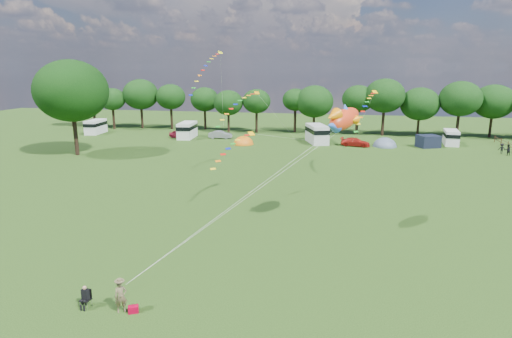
% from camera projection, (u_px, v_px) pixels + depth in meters
% --- Properties ---
extents(ground_plane, '(180.00, 180.00, 0.00)m').
position_uv_depth(ground_plane, '(233.00, 254.00, 28.64)').
color(ground_plane, black).
rests_on(ground_plane, ground).
extents(tree_line, '(102.98, 10.98, 10.27)m').
position_uv_depth(tree_line, '(334.00, 100.00, 78.62)').
color(tree_line, black).
rests_on(tree_line, ground).
extents(big_tree, '(10.00, 10.00, 13.28)m').
position_uv_depth(big_tree, '(71.00, 91.00, 58.95)').
color(big_tree, black).
rests_on(big_tree, ground).
extents(car_a, '(4.37, 3.16, 1.36)m').
position_uv_depth(car_a, '(179.00, 134.00, 75.45)').
color(car_a, '#AD1F3C').
rests_on(car_a, ground).
extents(car_b, '(3.91, 1.69, 1.35)m').
position_uv_depth(car_b, '(220.00, 135.00, 74.96)').
color(car_b, gray).
rests_on(car_b, ground).
extents(car_c, '(4.68, 2.67, 1.32)m').
position_uv_depth(car_c, '(355.00, 142.00, 67.61)').
color(car_c, red).
rests_on(car_c, ground).
extents(campervan_a, '(2.72, 5.44, 2.58)m').
position_uv_depth(campervan_a, '(96.00, 126.00, 80.46)').
color(campervan_a, white).
rests_on(campervan_a, ground).
extents(campervan_b, '(2.86, 5.82, 2.76)m').
position_uv_depth(campervan_b, '(187.00, 130.00, 75.34)').
color(campervan_b, white).
rests_on(campervan_b, ground).
extents(campervan_c, '(4.38, 6.57, 2.97)m').
position_uv_depth(campervan_c, '(317.00, 133.00, 70.50)').
color(campervan_c, silver).
rests_on(campervan_c, ground).
extents(campervan_d, '(2.54, 5.02, 2.37)m').
position_uv_depth(campervan_d, '(451.00, 137.00, 68.79)').
color(campervan_d, silver).
rests_on(campervan_d, ground).
extents(tent_orange, '(3.35, 3.67, 2.62)m').
position_uv_depth(tent_orange, '(243.00, 144.00, 69.51)').
color(tent_orange, orange).
rests_on(tent_orange, ground).
extents(tent_greyblue, '(3.76, 4.12, 2.80)m').
position_uv_depth(tent_greyblue, '(385.00, 146.00, 67.54)').
color(tent_greyblue, slate).
rests_on(tent_greyblue, ground).
extents(awning_navy, '(3.78, 3.49, 1.90)m').
position_uv_depth(awning_navy, '(428.00, 141.00, 66.64)').
color(awning_navy, black).
rests_on(awning_navy, ground).
extents(kite_flyer, '(0.74, 0.69, 1.70)m').
position_uv_depth(kite_flyer, '(121.00, 297.00, 21.71)').
color(kite_flyer, brown).
rests_on(kite_flyer, ground).
extents(camp_chair, '(0.55, 0.55, 1.23)m').
position_uv_depth(camp_chair, '(86.00, 294.00, 22.16)').
color(camp_chair, '#99999E').
rests_on(camp_chair, ground).
extents(kite_bag, '(0.61, 0.52, 0.36)m').
position_uv_depth(kite_bag, '(133.00, 309.00, 21.78)').
color(kite_bag, '#A80022').
rests_on(kite_bag, ground).
extents(fish_kite, '(3.11, 4.17, 2.25)m').
position_uv_depth(fish_kite, '(342.00, 119.00, 31.00)').
color(fish_kite, red).
rests_on(fish_kite, ground).
extents(streamer_kite_a, '(3.32, 5.57, 5.75)m').
position_uv_depth(streamer_kite_a, '(208.00, 66.00, 57.15)').
color(streamer_kite_a, yellow).
rests_on(streamer_kite_a, ground).
extents(streamer_kite_b, '(4.27, 4.59, 3.79)m').
position_uv_depth(streamer_kite_b, '(241.00, 103.00, 48.94)').
color(streamer_kite_b, orange).
rests_on(streamer_kite_b, ground).
extents(streamer_kite_c, '(3.14, 4.93, 2.79)m').
position_uv_depth(streamer_kite_c, '(236.00, 144.00, 39.06)').
color(streamer_kite_c, '#FAB207').
rests_on(streamer_kite_c, ground).
extents(walker_a, '(0.89, 0.71, 1.61)m').
position_uv_depth(walker_a, '(508.00, 150.00, 60.64)').
color(walker_a, black).
rests_on(walker_a, ground).
extents(walker_b, '(1.02, 0.58, 1.49)m').
position_uv_depth(walker_b, '(502.00, 149.00, 61.76)').
color(walker_b, black).
rests_on(walker_b, ground).
extents(streamer_kite_d, '(2.65, 4.99, 4.27)m').
position_uv_depth(streamer_kite_d, '(367.00, 104.00, 47.71)').
color(streamer_kite_d, '#EFB203').
rests_on(streamer_kite_d, ground).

